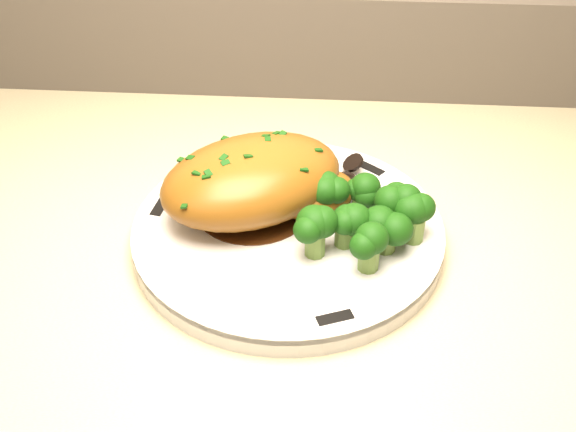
{
  "coord_description": "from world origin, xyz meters",
  "views": [
    {
      "loc": [
        0.86,
        1.23,
        1.37
      ],
      "look_at": [
        0.83,
        1.72,
        0.99
      ],
      "focal_mm": 45.0,
      "sensor_mm": 36.0,
      "label": 1
    }
  ],
  "objects": [
    {
      "name": "rim_accent_1",
      "position": [
        0.71,
        1.74,
        0.98
      ],
      "size": [
        0.01,
        0.03,
        0.0
      ],
      "primitive_type": "cube",
      "rotation": [
        0.0,
        0.0,
        4.56
      ],
      "color": "black",
      "rests_on": "plate"
    },
    {
      "name": "mushroom_pile",
      "position": [
        0.87,
        1.77,
        0.98
      ],
      "size": [
        0.09,
        0.06,
        0.02
      ],
      "color": "black",
      "rests_on": "plate"
    },
    {
      "name": "rim_accent_2",
      "position": [
        0.87,
        1.61,
        0.98
      ],
      "size": [
        0.03,
        0.02,
        0.0
      ],
      "primitive_type": "cube",
      "rotation": [
        0.0,
        0.0,
        6.66
      ],
      "color": "black",
      "rests_on": "plate"
    },
    {
      "name": "rim_accent_0",
      "position": [
        0.9,
        1.81,
        0.98
      ],
      "size": [
        0.03,
        0.03,
        0.0
      ],
      "primitive_type": "cube",
      "rotation": [
        0.0,
        0.0,
        2.47
      ],
      "color": "black",
      "rests_on": "plate"
    },
    {
      "name": "chicken_breast",
      "position": [
        0.8,
        1.74,
        1.01
      ],
      "size": [
        0.2,
        0.18,
        0.06
      ],
      "rotation": [
        0.0,
        0.0,
        0.54
      ],
      "color": "brown",
      "rests_on": "plate"
    },
    {
      "name": "gravy_pool",
      "position": [
        0.79,
        1.74,
        0.98
      ],
      "size": [
        0.1,
        0.1,
        0.0
      ],
      "primitive_type": "cylinder",
      "color": "#381B0A",
      "rests_on": "plate"
    },
    {
      "name": "plate",
      "position": [
        0.83,
        1.72,
        0.97
      ],
      "size": [
        0.31,
        0.31,
        0.02
      ],
      "primitive_type": "cylinder",
      "rotation": [
        0.0,
        0.0,
        0.17
      ],
      "color": "silver",
      "rests_on": "counter"
    },
    {
      "name": "broccoli_florets",
      "position": [
        0.89,
        1.7,
        1.0
      ],
      "size": [
        0.11,
        0.1,
        0.04
      ],
      "rotation": [
        0.0,
        0.0,
        0.35
      ],
      "color": "olive",
      "rests_on": "plate"
    }
  ]
}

